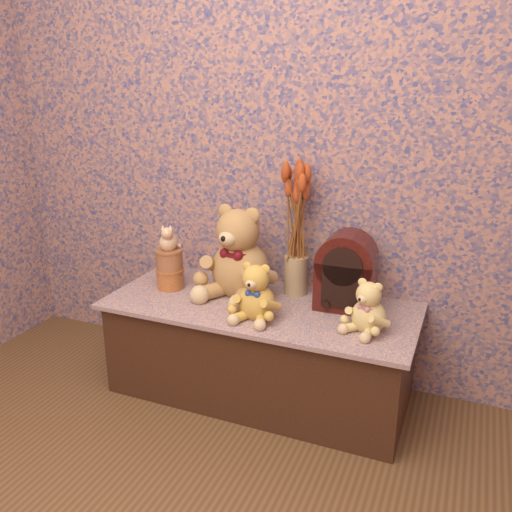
{
  "coord_description": "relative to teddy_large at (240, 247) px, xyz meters",
  "views": [
    {
      "loc": [
        0.83,
        -0.84,
        1.41
      ],
      "look_at": [
        0.0,
        1.16,
        0.69
      ],
      "focal_mm": 37.78,
      "sensor_mm": 36.0,
      "label": 1
    }
  ],
  "objects": [
    {
      "name": "cat_figurine",
      "position": [
        -0.34,
        -0.07,
        0.03
      ],
      "size": [
        0.13,
        0.14,
        0.13
      ],
      "primitive_type": null,
      "rotation": [
        0.0,
        0.0,
        0.43
      ],
      "color": "silver",
      "rests_on": "biscuit_tin_upper"
    },
    {
      "name": "teddy_large",
      "position": [
        0.0,
        0.0,
        0.0
      ],
      "size": [
        0.41,
        0.47,
        0.45
      ],
      "primitive_type": null,
      "rotation": [
        0.0,
        0.0,
        -0.14
      ],
      "color": "olive",
      "rests_on": "display_shelf"
    },
    {
      "name": "biscuit_tin_upper",
      "position": [
        -0.34,
        -0.07,
        -0.08
      ],
      "size": [
        0.15,
        0.15,
        0.1
      ],
      "primitive_type": "cylinder",
      "rotation": [
        0.0,
        0.0,
        0.19
      ],
      "color": "tan",
      "rests_on": "biscuit_tin_lower"
    },
    {
      "name": "ceramic_vase",
      "position": [
        0.24,
        0.1,
        -0.14
      ],
      "size": [
        0.14,
        0.14,
        0.18
      ],
      "primitive_type": "cylinder",
      "rotation": [
        0.0,
        0.0,
        -0.37
      ],
      "color": "tan",
      "rests_on": "display_shelf"
    },
    {
      "name": "display_shelf",
      "position": [
        0.13,
        -0.08,
        -0.45
      ],
      "size": [
        1.38,
        0.6,
        0.45
      ],
      "primitive_type": "cube",
      "color": "navy",
      "rests_on": "ground"
    },
    {
      "name": "teddy_small",
      "position": [
        0.63,
        -0.16,
        -0.11
      ],
      "size": [
        0.25,
        0.27,
        0.23
      ],
      "primitive_type": null,
      "rotation": [
        0.0,
        0.0,
        -0.41
      ],
      "color": "#E4C26C",
      "rests_on": "display_shelf"
    },
    {
      "name": "dried_stalks",
      "position": [
        0.24,
        0.1,
        0.19
      ],
      "size": [
        0.31,
        0.31,
        0.47
      ],
      "primitive_type": null,
      "rotation": [
        0.0,
        0.0,
        -0.32
      ],
      "color": "#B1421C",
      "rests_on": "ceramic_vase"
    },
    {
      "name": "teddy_medium",
      "position": [
        0.17,
        -0.21,
        -0.1
      ],
      "size": [
        0.21,
        0.25,
        0.26
      ],
      "primitive_type": null,
      "rotation": [
        0.0,
        0.0,
        -0.02
      ],
      "color": "gold",
      "rests_on": "display_shelf"
    },
    {
      "name": "biscuit_tin_lower",
      "position": [
        -0.34,
        -0.07,
        -0.18
      ],
      "size": [
        0.16,
        0.16,
        0.09
      ],
      "primitive_type": "cylinder",
      "rotation": [
        0.0,
        0.0,
        0.32
      ],
      "color": "gold",
      "rests_on": "display_shelf"
    },
    {
      "name": "cathedral_radio",
      "position": [
        0.48,
        0.03,
        -0.06
      ],
      "size": [
        0.25,
        0.19,
        0.34
      ],
      "primitive_type": null,
      "rotation": [
        0.0,
        0.0,
        0.04
      ],
      "color": "#340D09",
      "rests_on": "display_shelf"
    }
  ]
}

